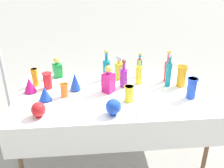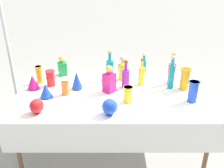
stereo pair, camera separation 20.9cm
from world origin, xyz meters
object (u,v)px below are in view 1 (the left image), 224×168
Objects in this scene: square_decanter_2 at (119,69)px; round_bowl_0 at (38,110)px; slender_vase_3 at (35,77)px; fluted_vase_2 at (30,85)px; fluted_vase_1 at (45,93)px; slender_vase_2 at (192,88)px; tall_bottle_5 at (169,73)px; tall_bottle_0 at (124,77)px; tall_bottle_1 at (106,69)px; tall_bottle_2 at (139,74)px; slender_vase_4 at (182,76)px; slender_vase_1 at (129,93)px; tall_bottle_4 at (139,66)px; square_decanter_1 at (108,81)px; tall_bottle_3 at (168,69)px; slender_vase_0 at (47,80)px; round_bowl_1 at (113,107)px; canopy_pole at (1,62)px; slender_vase_5 at (64,90)px; square_decanter_0 at (57,69)px; fluted_vase_0 at (75,81)px.

square_decanter_2 reaches higher than round_bowl_0.
slender_vase_3 is 0.17m from fluted_vase_2.
slender_vase_2 is at bearing -3.14° from fluted_vase_1.
tall_bottle_0 is at bearing 176.28° from tall_bottle_5.
tall_bottle_1 reaches higher than fluted_vase_1.
fluted_vase_1 is at bearing -163.16° from tall_bottle_2.
tall_bottle_5 reaches higher than tall_bottle_2.
square_decanter_2 is 1.25× the size of slender_vase_4.
slender_vase_3 is at bearing -172.84° from tall_bottle_1.
tall_bottle_2 is 1.90× the size of slender_vase_1.
tall_bottle_4 is 0.55m from square_decanter_1.
tall_bottle_2 is 1.44× the size of slender_vase_2.
square_decanter_2 is (-0.55, 0.10, -0.01)m from tall_bottle_3.
tall_bottle_4 is 0.72m from slender_vase_2.
tall_bottle_0 is 1.80× the size of slender_vase_0.
slender_vase_2 reaches higher than fluted_vase_2.
round_bowl_0 is at bearing 177.89° from round_bowl_1.
tall_bottle_5 is 0.67m from square_decanter_1.
tall_bottle_4 is 1.27m from fluted_vase_2.
square_decanter_2 is 0.13× the size of canopy_pole.
round_bowl_0 is at bearing -166.21° from slender_vase_1.
square_decanter_1 is 1.38× the size of slender_vase_2.
slender_vase_5 reaches higher than round_bowl_0.
slender_vase_5 is (-0.46, -0.06, -0.05)m from square_decanter_1.
tall_bottle_0 is 0.28m from tall_bottle_1.
tall_bottle_3 is 1.50m from slender_vase_3.
tall_bottle_5 is 1.48m from slender_vase_3.
round_bowl_1 is (-0.14, -0.77, -0.05)m from square_decanter_2.
slender_vase_5 is at bearing -76.63° from square_decanter_0.
slender_vase_2 is 1.46× the size of fluted_vase_1.
tall_bottle_5 reaches higher than slender_vase_0.
tall_bottle_0 reaches higher than round_bowl_1.
tall_bottle_0 is 0.99m from slender_vase_3.
slender_vase_2 is 1.47m from fluted_vase_1.
slender_vase_0 is (-0.66, -0.18, -0.04)m from tall_bottle_1.
tall_bottle_4 is at bearing 21.89° from fluted_vase_0.
tall_bottle_3 reaches higher than square_decanter_2.
tall_bottle_0 reaches higher than square_decanter_1.
tall_bottle_4 is at bearing 14.08° from fluted_vase_2.
tall_bottle_0 is 1.35× the size of slender_vase_4.
slender_vase_1 is 0.69m from slender_vase_4.
slender_vase_5 is at bearing -128.59° from fluted_vase_0.
slender_vase_2 is 0.91× the size of slender_vase_4.
square_decanter_1 reaches higher than fluted_vase_1.
slender_vase_5 is 0.95× the size of fluted_vase_1.
slender_vase_1 reaches higher than round_bowl_0.
tall_bottle_2 reaches higher than slender_vase_0.
square_decanter_1 reaches higher than slender_vase_0.
tall_bottle_5 is 1.60× the size of slender_vase_4.
slender_vase_1 is at bearing -23.74° from slender_vase_0.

